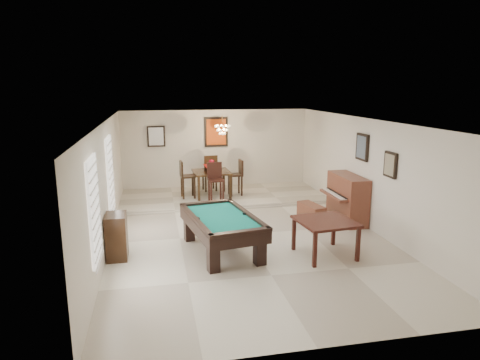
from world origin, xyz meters
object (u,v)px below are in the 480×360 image
object	(u,v)px
pool_table	(222,234)
upright_piano	(342,199)
dining_chair_south	(216,183)
chandelier	(222,126)
square_table	(325,238)
dining_chair_north	(209,173)
dining_chair_west	(188,179)
dining_chair_east	(235,178)
piano_bench	(311,214)
flower_vase	(212,163)
dining_table	(212,182)
apothecary_chest	(117,236)

from	to	relation	value
pool_table	upright_piano	distance (m)	3.56
pool_table	dining_chair_south	size ratio (longest dim) A/B	1.97
chandelier	square_table	bearing A→B (deg)	-74.66
dining_chair_north	dining_chair_west	xyz separation A→B (m)	(-0.74, -0.76, -0.02)
dining_chair_west	dining_chair_east	xyz separation A→B (m)	(1.42, 0.03, -0.02)
piano_bench	flower_vase	distance (m)	3.54
square_table	flower_vase	bearing A→B (deg)	109.13
dining_chair_south	chandelier	size ratio (longest dim) A/B	1.88
dining_chair_south	dining_table	bearing A→B (deg)	87.68
piano_bench	apothecary_chest	size ratio (longest dim) A/B	0.96
square_table	pool_table	bearing A→B (deg)	162.84
upright_piano	apothecary_chest	bearing A→B (deg)	-166.27
apothecary_chest	flower_vase	world-z (taller)	flower_vase
upright_piano	piano_bench	xyz separation A→B (m)	(-0.79, 0.03, -0.35)
apothecary_chest	chandelier	distance (m)	5.22
dining_chair_west	dining_table	bearing A→B (deg)	-91.09
apothecary_chest	piano_bench	bearing A→B (deg)	16.32
flower_vase	dining_chair_south	distance (m)	0.89
upright_piano	pool_table	bearing A→B (deg)	-156.99
dining_chair_south	dining_chair_north	distance (m)	1.50
apothecary_chest	dining_table	world-z (taller)	dining_table
dining_table	flower_vase	distance (m)	0.56
pool_table	dining_chair_south	world-z (taller)	dining_chair_south
upright_piano	chandelier	size ratio (longest dim) A/B	2.36
apothecary_chest	flower_vase	bearing A→B (deg)	58.73
dining_table	dining_chair_west	distance (m)	0.72
dining_table	chandelier	distance (m)	1.68
dining_chair_west	square_table	bearing A→B (deg)	-158.28
pool_table	piano_bench	distance (m)	2.86
square_table	dining_chair_west	bearing A→B (deg)	116.70
square_table	piano_bench	distance (m)	2.10
upright_piano	dining_chair_north	bearing A→B (deg)	130.17
apothecary_chest	dining_table	distance (m)	4.71
flower_vase	chandelier	distance (m)	1.14
upright_piano	dining_chair_west	distance (m)	4.51
flower_vase	upright_piano	bearing A→B (deg)	-42.92
dining_chair_north	dining_chair_east	size ratio (longest dim) A/B	1.06
apothecary_chest	dining_chair_west	size ratio (longest dim) A/B	0.81
upright_piano	dining_chair_east	bearing A→B (deg)	129.34
apothecary_chest	dining_chair_south	xyz separation A→B (m)	(2.46, 3.24, 0.24)
dining_chair_north	dining_chair_west	size ratio (longest dim) A/B	1.03
apothecary_chest	chandelier	xyz separation A→B (m)	(2.78, 4.05, 1.75)
square_table	dining_chair_south	distance (m)	4.27
piano_bench	dining_chair_east	xyz separation A→B (m)	(-1.42, 2.67, 0.42)
piano_bench	dining_table	distance (m)	3.44
pool_table	dining_table	bearing A→B (deg)	75.43
dining_table	flower_vase	world-z (taller)	flower_vase
chandelier	dining_table	bearing A→B (deg)	-175.64
chandelier	flower_vase	bearing A→B (deg)	-175.64
dining_chair_south	dining_chair_east	bearing A→B (deg)	44.64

